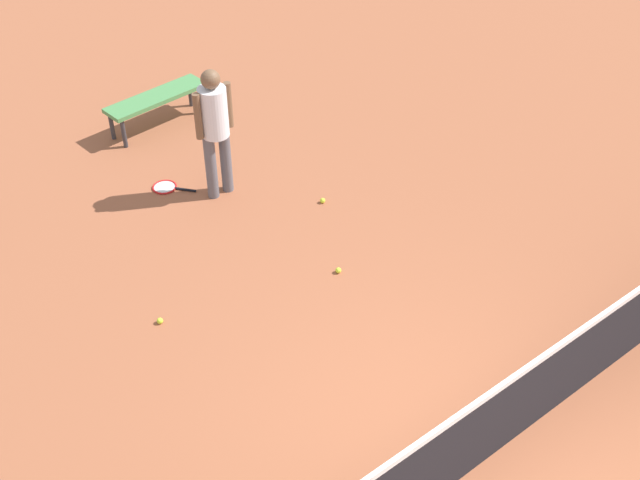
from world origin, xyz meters
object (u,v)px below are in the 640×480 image
object	(u,v)px
tennis_ball_near_player	(323,201)
tennis_ball_midcourt	(338,270)
player_near_side	(215,123)
tennis_ball_by_net	(160,321)
courtside_bench	(156,99)
tennis_racket_near_player	(167,187)

from	to	relation	value
tennis_ball_near_player	tennis_ball_midcourt	xyz separation A→B (m)	(0.68, 1.15, 0.00)
player_near_side	tennis_ball_near_player	size ratio (longest dim) A/B	25.76
tennis_ball_by_net	tennis_ball_midcourt	size ratio (longest dim) A/B	1.00
tennis_ball_near_player	courtside_bench	world-z (taller)	courtside_bench
tennis_ball_by_net	tennis_ball_midcourt	bearing A→B (deg)	165.13
tennis_ball_midcourt	tennis_ball_by_net	bearing A→B (deg)	-14.87
tennis_ball_near_player	tennis_ball_by_net	size ratio (longest dim) A/B	1.00
tennis_racket_near_player	tennis_ball_midcourt	world-z (taller)	tennis_ball_midcourt
tennis_ball_near_player	courtside_bench	xyz separation A→B (m)	(0.67, -2.91, 0.38)
player_near_side	tennis_racket_near_player	size ratio (longest dim) A/B	3.03
courtside_bench	tennis_racket_near_player	bearing A→B (deg)	63.84
tennis_racket_near_player	courtside_bench	distance (m)	1.64
player_near_side	tennis_ball_midcourt	world-z (taller)	player_near_side
player_near_side	tennis_ball_by_net	size ratio (longest dim) A/B	25.76
tennis_ball_midcourt	courtside_bench	xyz separation A→B (m)	(-0.01, -4.06, 0.38)
tennis_ball_midcourt	courtside_bench	size ratio (longest dim) A/B	0.04
player_near_side	tennis_racket_near_player	bearing A→B (deg)	-46.15
tennis_ball_midcourt	tennis_ball_near_player	bearing A→B (deg)	-120.65
player_near_side	tennis_racket_near_player	xyz separation A→B (m)	(0.49, -0.52, -1.00)
tennis_racket_near_player	tennis_ball_by_net	xyz separation A→B (m)	(1.26, 2.11, 0.02)
tennis_ball_by_net	courtside_bench	distance (m)	4.06
tennis_ball_near_player	tennis_ball_midcourt	world-z (taller)	same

